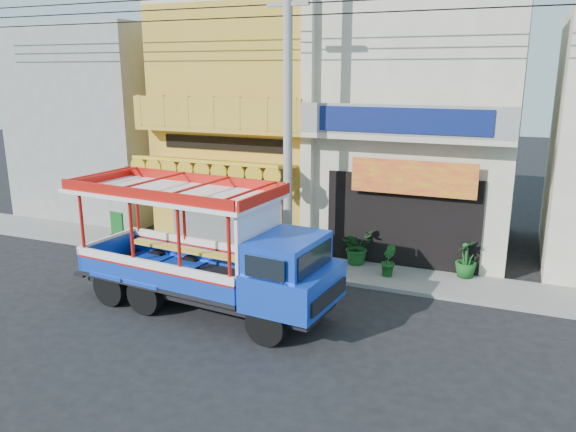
# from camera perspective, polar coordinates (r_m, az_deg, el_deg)

# --- Properties ---
(ground) EXTENTS (90.00, 90.00, 0.00)m
(ground) POSITION_cam_1_polar(r_m,az_deg,el_deg) (13.72, -1.50, -10.82)
(ground) COLOR black
(ground) RESTS_ON ground
(sidewalk) EXTENTS (30.00, 2.00, 0.12)m
(sidewalk) POSITION_cam_1_polar(r_m,az_deg,el_deg) (17.15, 3.99, -5.33)
(sidewalk) COLOR slate
(sidewalk) RESTS_ON ground
(shophouse_left) EXTENTS (6.00, 7.50, 8.24)m
(shophouse_left) POSITION_cam_1_polar(r_m,az_deg,el_deg) (21.38, -2.65, 9.78)
(shophouse_left) COLOR gold
(shophouse_left) RESTS_ON ground
(shophouse_right) EXTENTS (6.00, 6.75, 8.24)m
(shophouse_right) POSITION_cam_1_polar(r_m,az_deg,el_deg) (19.59, 13.63, 8.95)
(shophouse_right) COLOR #B6AE95
(shophouse_right) RESTS_ON ground
(party_pilaster) EXTENTS (0.35, 0.30, 8.00)m
(party_pilaster) POSITION_cam_1_polar(r_m,az_deg,el_deg) (17.37, 1.98, 8.33)
(party_pilaster) COLOR #B6AE95
(party_pilaster) RESTS_ON ground
(filler_building_left) EXTENTS (6.00, 6.00, 7.60)m
(filler_building_left) POSITION_cam_1_polar(r_m,az_deg,el_deg) (25.22, -17.34, 9.16)
(filler_building_left) COLOR gray
(filler_building_left) RESTS_ON ground
(utility_pole) EXTENTS (28.00, 0.26, 9.00)m
(utility_pole) POSITION_cam_1_polar(r_m,az_deg,el_deg) (15.79, 0.49, 11.47)
(utility_pole) COLOR gray
(utility_pole) RESTS_ON ground
(songthaew_truck) EXTENTS (7.13, 2.88, 3.24)m
(songthaew_truck) POSITION_cam_1_polar(r_m,az_deg,el_deg) (13.79, -6.98, -3.80)
(songthaew_truck) COLOR black
(songthaew_truck) RESTS_ON ground
(green_sign) EXTENTS (0.59, 0.34, 0.90)m
(green_sign) POSITION_cam_1_polar(r_m,az_deg,el_deg) (20.89, -16.95, -1.03)
(green_sign) COLOR black
(green_sign) RESTS_ON sidewalk
(potted_plant_a) EXTENTS (1.22, 1.28, 1.10)m
(potted_plant_a) POSITION_cam_1_polar(r_m,az_deg,el_deg) (17.32, 7.03, -3.06)
(potted_plant_a) COLOR #164E1A
(potted_plant_a) RESTS_ON sidewalk
(potted_plant_b) EXTENTS (0.52, 0.59, 0.90)m
(potted_plant_b) POSITION_cam_1_polar(r_m,az_deg,el_deg) (16.47, 10.11, -4.48)
(potted_plant_b) COLOR #164E1A
(potted_plant_b) RESTS_ON sidewalk
(potted_plant_c) EXTENTS (0.79, 0.79, 1.10)m
(potted_plant_c) POSITION_cam_1_polar(r_m,az_deg,el_deg) (16.86, 17.67, -4.15)
(potted_plant_c) COLOR #164E1A
(potted_plant_c) RESTS_ON sidewalk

